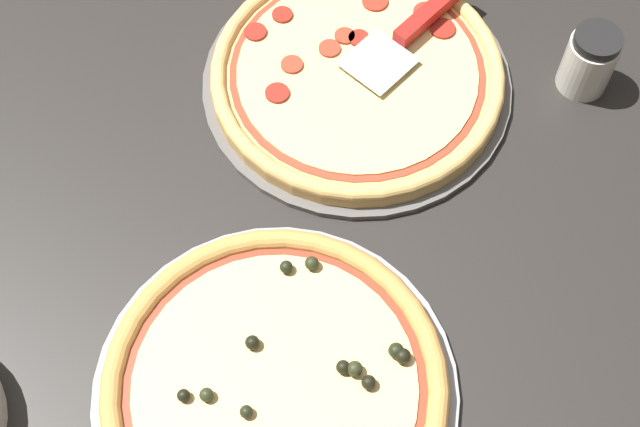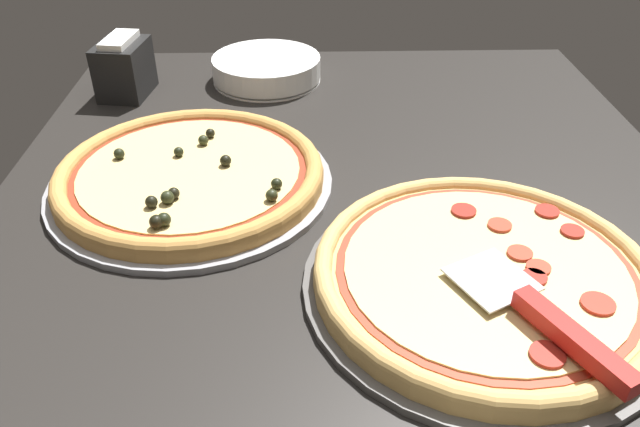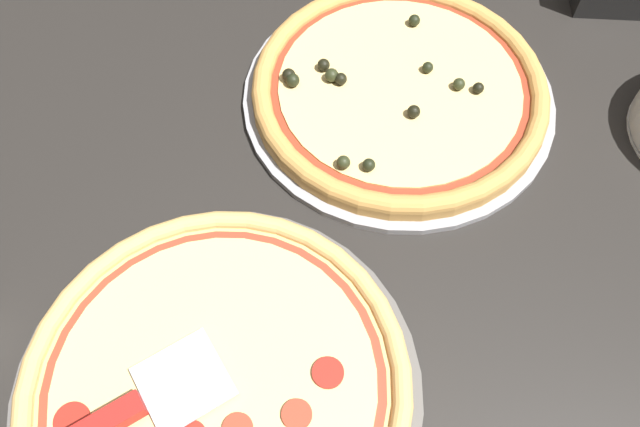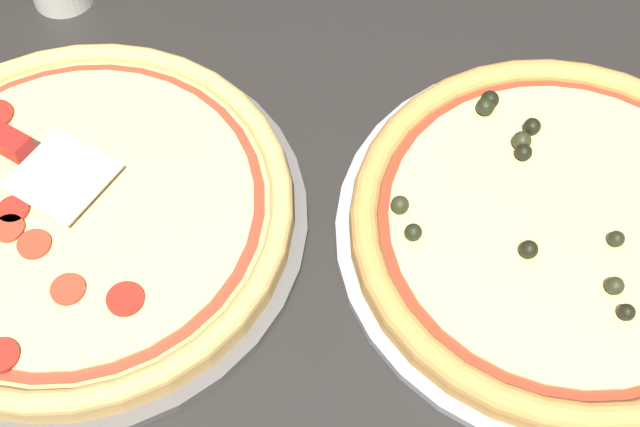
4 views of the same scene
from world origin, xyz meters
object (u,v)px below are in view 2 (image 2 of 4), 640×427
(serving_spatula, at_px, (555,326))
(plate_stack, at_px, (267,69))
(pizza_back, at_px, (190,173))
(pizza_front, at_px, (485,273))
(napkin_holder, at_px, (124,68))

(serving_spatula, xyz_separation_m, plate_stack, (0.75, 0.32, -0.02))
(plate_stack, bearing_deg, pizza_back, 166.69)
(serving_spatula, bearing_deg, plate_stack, 23.25)
(serving_spatula, bearing_deg, pizza_front, 20.34)
(pizza_back, distance_m, plate_stack, 0.41)
(plate_stack, bearing_deg, napkin_holder, 102.37)
(pizza_front, relative_size, serving_spatula, 1.78)
(pizza_back, xyz_separation_m, serving_spatula, (-0.35, -0.42, 0.02))
(pizza_front, relative_size, plate_stack, 1.85)
(pizza_front, height_order, napkin_holder, napkin_holder)
(pizza_front, distance_m, plate_stack, 0.70)
(pizza_back, height_order, plate_stack, plate_stack)
(pizza_front, xyz_separation_m, plate_stack, (0.64, 0.28, -0.00))
(pizza_front, distance_m, pizza_back, 0.44)
(pizza_back, height_order, serving_spatula, serving_spatula)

